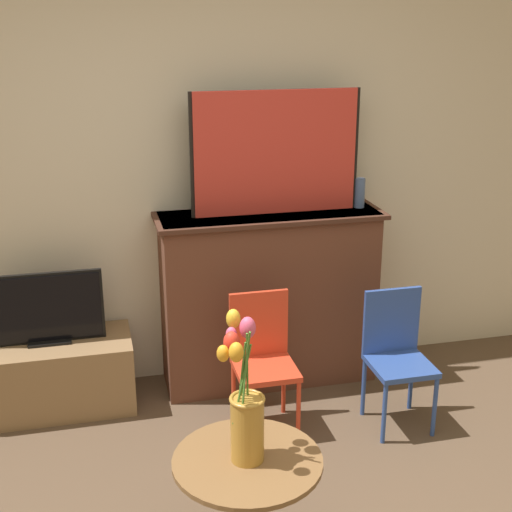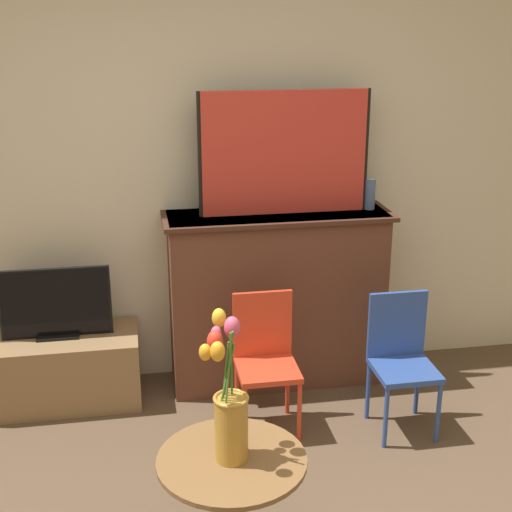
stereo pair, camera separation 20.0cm
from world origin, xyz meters
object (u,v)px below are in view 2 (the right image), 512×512
Objects in this scene: tv_monitor at (55,304)px; chair_blue at (401,354)px; painting at (285,153)px; chair_red at (265,354)px; vase_tulips at (229,407)px.

chair_blue is at bearing -17.68° from tv_monitor.
painting is 1.31× the size of chair_red.
chair_blue is (1.82, -0.58, -0.18)m from tv_monitor.
chair_red is 0.72m from chair_blue.
tv_monitor reaches higher than chair_blue.
painting is 1.31× the size of chair_blue.
chair_red is 1.33× the size of vase_tulips.
tv_monitor is at bearing 162.32° from chair_blue.
vase_tulips is at bearing -107.28° from chair_red.
vase_tulips is (-0.55, -1.61, -0.61)m from painting.
chair_red is at bearing -111.82° from painting.
painting is at bearing 2.15° from tv_monitor.
tv_monitor is 1.92m from chair_blue.
tv_monitor is 1.10× the size of vase_tulips.
chair_blue is (0.71, -0.13, 0.00)m from chair_red.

